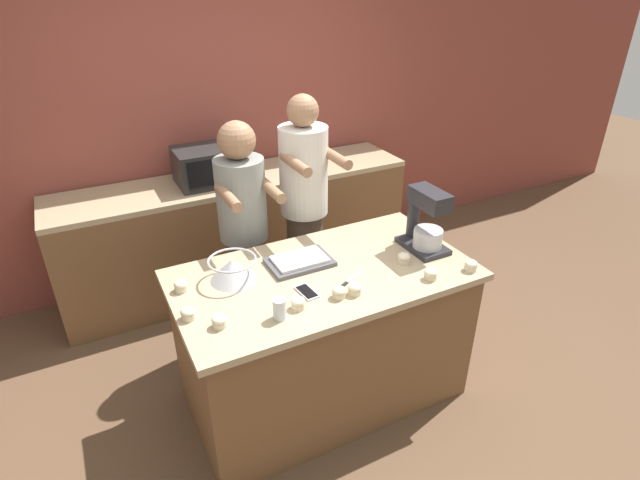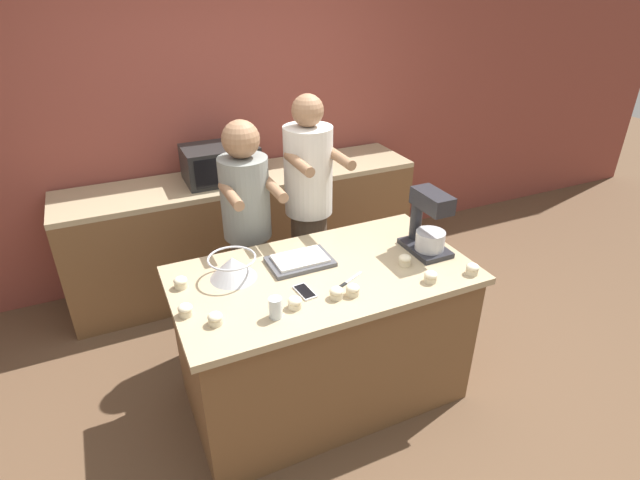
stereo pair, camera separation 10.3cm
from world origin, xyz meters
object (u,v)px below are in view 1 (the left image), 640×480
knife (349,281)px  cupcake_5 (404,258)px  cupcake_2 (471,265)px  cupcake_6 (339,292)px  cell_phone (307,292)px  cupcake_0 (298,303)px  person_left (244,235)px  microwave_oven (213,165)px  cupcake_7 (181,286)px  drinking_glass (279,309)px  person_right (305,214)px  baking_tray (300,261)px  cupcake_8 (219,321)px  stand_mixer (425,223)px  cupcake_1 (431,274)px  mixing_bowl (233,269)px  cupcake_4 (355,289)px  cupcake_3 (188,313)px

knife → cupcake_5: (0.38, 0.03, 0.03)m
cupcake_2 → cupcake_6: size_ratio=1.00×
cell_phone → cupcake_0: cupcake_0 is taller
person_left → microwave_oven: (0.05, 0.79, 0.22)m
cupcake_0 → cupcake_6: same height
microwave_oven → cupcake_7: 1.43m
drinking_glass → cupcake_2: drinking_glass is taller
person_right → cupcake_7: person_right is taller
person_left → drinking_glass: 0.98m
cupcake_5 → cupcake_7: (-1.19, 0.30, 0.00)m
baking_tray → cupcake_8: bearing=-149.3°
cell_phone → knife: bearing=-1.7°
baking_tray → drinking_glass: size_ratio=3.36×
baking_tray → cupcake_7: (-0.66, 0.04, 0.01)m
cupcake_2 → stand_mixer: bearing=103.9°
person_left → person_right: (0.43, 0.00, 0.05)m
microwave_oven → cupcake_1: size_ratio=7.73×
drinking_glass → cupcake_2: (1.11, -0.09, -0.02)m
cupcake_2 → person_left: bearing=132.0°
cupcake_0 → person_right: bearing=62.6°
person_right → drinking_glass: 1.13m
stand_mixer → cupcake_8: bearing=-172.7°
person_right → baking_tray: size_ratio=4.76×
cupcake_5 → drinking_glass: bearing=-169.8°
cupcake_1 → mixing_bowl: bearing=153.0°
person_right → cupcake_7: (-0.96, -0.52, 0.02)m
person_left → cupcake_2: size_ratio=22.55×
person_right → cupcake_7: size_ratio=24.12×
mixing_bowl → person_right: bearing=38.3°
person_right → cupcake_0: 1.05m
microwave_oven → cupcake_5: microwave_oven is taller
cupcake_5 → cupcake_4: bearing=-161.0°
person_right → drinking_glass: size_ratio=15.98×
cupcake_3 → cupcake_6: bearing=-13.6°
stand_mixer → knife: (-0.58, -0.11, -0.16)m
stand_mixer → person_right: bearing=120.8°
knife → cupcake_2: (0.66, -0.21, 0.03)m
person_left → cupcake_7: person_left is taller
cupcake_4 → microwave_oven: bearing=96.9°
person_right → person_left: bearing=-179.9°
cupcake_6 → cupcake_2: bearing=-7.8°
knife → cupcake_0: 0.35m
mixing_bowl → knife: size_ratio=1.27×
cupcake_0 → cupcake_7: bearing=138.8°
drinking_glass → cupcake_3: (-0.39, 0.19, -0.02)m
mixing_bowl → cupcake_5: 0.96m
person_left → cupcake_2: 1.41m
drinking_glass → cupcake_8: size_ratio=1.51×
stand_mixer → mixing_bowl: stand_mixer is taller
cell_phone → cupcake_2: (0.90, -0.22, 0.03)m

